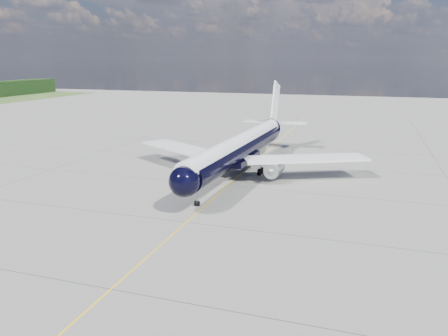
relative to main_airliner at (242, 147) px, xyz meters
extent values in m
plane|color=gray|center=(0.11, -2.29, -4.14)|extent=(320.00, 320.00, 0.00)
cube|color=yellow|center=(0.11, -7.29, -4.14)|extent=(0.16, 160.00, 0.01)
cylinder|color=black|center=(-0.06, -1.28, -0.18)|extent=(5.29, 35.96, 3.58)
sphere|color=black|center=(-0.96, -20.12, -0.18)|extent=(3.75, 3.75, 3.58)
cone|color=black|center=(0.99, 20.85, 0.38)|extent=(3.89, 6.76, 3.58)
cylinder|color=white|center=(-0.06, -1.28, 0.71)|extent=(4.59, 37.80, 2.79)
cube|color=black|center=(-0.97, -20.31, 0.33)|extent=(2.31, 1.24, 0.52)
cube|color=white|center=(-9.88, 0.60, -1.03)|extent=(17.97, 13.30, 0.30)
cube|color=white|center=(9.89, -0.34, -1.03)|extent=(18.38, 11.99, 0.30)
cube|color=black|center=(-0.06, -1.28, -1.50)|extent=(4.40, 9.61, 0.94)
cylinder|color=silver|center=(-6.27, -2.88, -2.12)|extent=(2.32, 4.43, 2.11)
cylinder|color=silver|center=(5.97, -3.46, -2.12)|extent=(2.32, 4.43, 2.11)
sphere|color=gray|center=(-6.37, -4.85, -2.12)|extent=(1.09, 1.09, 1.04)
sphere|color=gray|center=(5.88, -5.44, -2.12)|extent=(1.09, 1.09, 1.04)
cube|color=white|center=(-6.26, -2.69, -1.41)|extent=(0.35, 3.02, 1.04)
cube|color=white|center=(5.98, -3.27, -1.41)|extent=(0.35, 3.02, 1.04)
cube|color=white|center=(0.97, 20.38, 5.19)|extent=(0.59, 5.99, 8.04)
cube|color=white|center=(0.99, 20.85, 1.14)|extent=(12.39, 3.60, 0.21)
cylinder|color=gray|center=(-0.80, -16.82, -2.97)|extent=(0.18, 0.18, 1.98)
cylinder|color=black|center=(-0.99, -16.81, -3.81)|extent=(0.20, 0.67, 0.66)
cylinder|color=black|center=(-0.61, -16.83, -3.81)|extent=(0.20, 0.67, 0.66)
cylinder|color=gray|center=(-3.01, 0.27, -2.87)|extent=(0.26, 0.26, 1.79)
cylinder|color=gray|center=(3.02, -0.02, -2.87)|extent=(0.26, 0.26, 1.79)
cylinder|color=black|center=(-3.03, -0.25, -3.63)|extent=(0.47, 1.06, 1.04)
cylinder|color=black|center=(-2.98, 0.79, -3.63)|extent=(0.47, 1.06, 1.04)
cylinder|color=black|center=(2.99, -0.53, -3.63)|extent=(0.47, 1.06, 1.04)
cylinder|color=black|center=(3.04, 0.50, -3.63)|extent=(0.47, 1.06, 1.04)
camera|label=1|loc=(17.91, -63.50, 13.15)|focal=35.00mm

